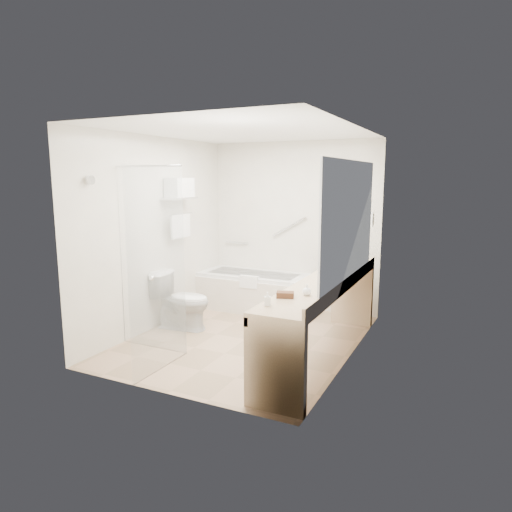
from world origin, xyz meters
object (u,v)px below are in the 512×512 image
at_px(amenity_basket, 285,295).
at_px(water_bottle_left, 346,256).
at_px(bathtub, 253,291).
at_px(toilet, 182,301).
at_px(vanity_counter, 323,302).

height_order(amenity_basket, water_bottle_left, water_bottle_left).
distance_m(bathtub, toilet, 1.31).
bearing_deg(vanity_counter, toilet, 175.16).
bearing_deg(water_bottle_left, toilet, -150.32).
bearing_deg(toilet, water_bottle_left, -67.57).
distance_m(bathtub, amenity_basket, 2.60).
xyz_separation_m(toilet, amenity_basket, (1.83, -0.90, 0.50)).
height_order(toilet, water_bottle_left, water_bottle_left).
relative_size(bathtub, amenity_basket, 9.84).
relative_size(amenity_basket, water_bottle_left, 0.77).
distance_m(toilet, water_bottle_left, 2.26).
height_order(bathtub, amenity_basket, amenity_basket).
xyz_separation_m(toilet, water_bottle_left, (1.90, 1.08, 0.57)).
bearing_deg(vanity_counter, bathtub, 137.65).
distance_m(toilet, amenity_basket, 2.10).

